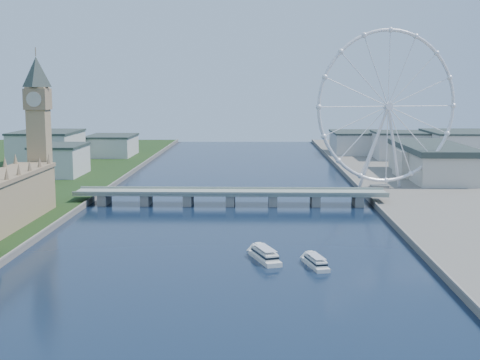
{
  "coord_description": "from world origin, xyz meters",
  "views": [
    {
      "loc": [
        19.17,
        -166.97,
        84.26
      ],
      "look_at": [
        9.16,
        210.0,
        30.55
      ],
      "focal_mm": 50.0,
      "sensor_mm": 36.0,
      "label": 1
    }
  ],
  "objects": [
    {
      "name": "tour_boat_far",
      "position": [
        46.47,
        137.53,
        0.0
      ],
      "size": [
        13.03,
        27.23,
        5.8
      ],
      "primitive_type": null,
      "rotation": [
        0.0,
        0.0,
        0.25
      ],
      "color": "silver",
      "rests_on": "ground"
    },
    {
      "name": "tour_boat_near",
      "position": [
        22.8,
        147.94,
        0.0
      ],
      "size": [
        17.76,
        31.9,
        6.87
      ],
      "primitive_type": null,
      "rotation": [
        0.0,
        0.0,
        0.34
      ],
      "color": "white",
      "rests_on": "ground"
    },
    {
      "name": "westminster_bridge",
      "position": [
        0.0,
        300.0,
        6.63
      ],
      "size": [
        220.0,
        22.0,
        9.5
      ],
      "color": "gray",
      "rests_on": "ground"
    },
    {
      "name": "county_hall",
      "position": [
        175.0,
        430.0,
        0.0
      ],
      "size": [
        54.0,
        144.0,
        35.0
      ],
      "primitive_type": null,
      "color": "beige",
      "rests_on": "ground"
    },
    {
      "name": "london_eye",
      "position": [
        119.98,
        355.08,
        67.52
      ],
      "size": [
        113.6,
        39.12,
        124.3
      ],
      "color": "silver",
      "rests_on": "ground"
    },
    {
      "name": "city_skyline",
      "position": [
        39.22,
        560.08,
        16.96
      ],
      "size": [
        505.0,
        280.0,
        32.0
      ],
      "color": "beige",
      "rests_on": "ground"
    },
    {
      "name": "big_ben",
      "position": [
        -128.0,
        278.0,
        66.57
      ],
      "size": [
        20.02,
        20.02,
        110.0
      ],
      "color": "tan",
      "rests_on": "ground"
    }
  ]
}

